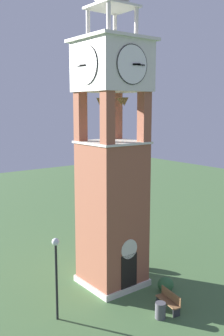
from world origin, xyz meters
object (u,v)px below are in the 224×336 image
object	(u,v)px
park_bench	(169,301)
lamp_post	(56,264)
trash_bin	(160,310)
clock_tower	(112,165)

from	to	relation	value
park_bench	lamp_post	bearing A→B (deg)	151.42
park_bench	trash_bin	xyz separation A→B (m)	(-0.91, -0.31, -0.08)
trash_bin	park_bench	bearing A→B (deg)	18.75
clock_tower	trash_bin	xyz separation A→B (m)	(-0.41, -4.40, -6.59)
clock_tower	trash_bin	world-z (taller)	clock_tower
clock_tower	park_bench	xyz separation A→B (m)	(0.50, -4.09, -6.51)
clock_tower	trash_bin	bearing A→B (deg)	-95.37
clock_tower	lamp_post	world-z (taller)	clock_tower
clock_tower	park_bench	distance (m)	7.71
clock_tower	park_bench	size ratio (longest dim) A/B	10.22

